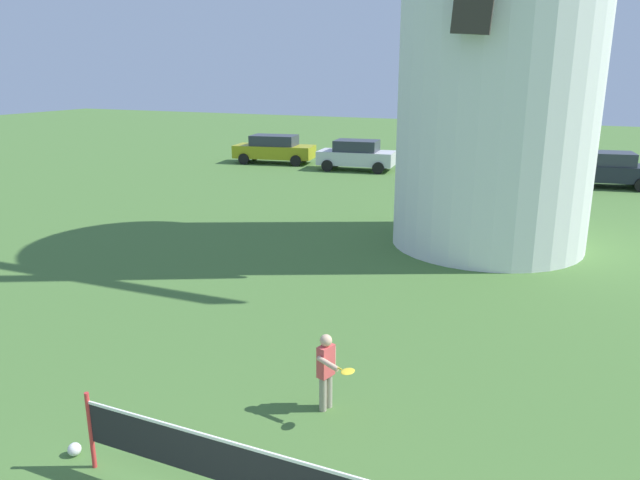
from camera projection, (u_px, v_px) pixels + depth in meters
The scene contains 7 objects.
tennis_net at pixel (249, 469), 6.83m from camera, with size 4.81×0.06×1.10m.
player_far at pixel (327, 368), 9.11m from camera, with size 0.70×0.65×1.25m.
stray_ball at pixel (74, 449), 8.17m from camera, with size 0.18×0.18×0.18m, color silver.
parked_car_mustard at pixel (274, 149), 33.62m from camera, with size 4.65×2.46×1.56m.
parked_car_silver at pixel (356, 155), 31.23m from camera, with size 4.11×2.27×1.56m.
parked_car_cream at pixel (472, 161), 28.95m from camera, with size 4.11×2.40×1.56m.
parked_car_black at pixel (604, 169), 26.78m from camera, with size 4.44×2.38×1.56m.
Camera 1 is at (2.99, -3.22, 5.06)m, focal length 33.72 mm.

